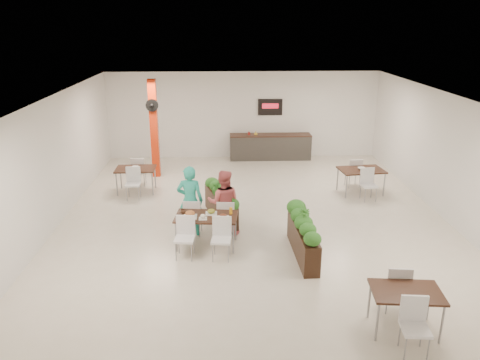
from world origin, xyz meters
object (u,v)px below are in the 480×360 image
diner_man (190,201)px  side_table_a (136,172)px  planter_left (221,200)px  service_counter (270,146)px  side_table_b (361,173)px  planter_right (303,234)px  diner_woman (224,202)px  main_table (206,220)px  red_column (154,128)px  side_table_c (406,298)px

diner_man → side_table_a: (-1.82, 3.04, -0.24)m
diner_man → planter_left: bearing=-124.0°
service_counter → side_table_b: bearing=-58.3°
planter_right → side_table_b: size_ratio=1.28×
service_counter → diner_woman: bearing=-105.6°
planter_right → diner_woman: bearing=145.3°
planter_right → service_counter: bearing=89.6°
diner_woman → side_table_b: (4.12, 2.65, -0.17)m
main_table → side_table_a: bearing=120.9°
red_column → side_table_a: (-0.41, -1.52, -1.02)m
red_column → side_table_b: 6.69m
main_table → side_table_b: size_ratio=1.05×
planter_right → side_table_a: (-4.35, 4.24, 0.11)m
red_column → side_table_b: size_ratio=1.93×
diner_man → side_table_c: (3.77, -3.90, -0.25)m
diner_woman → planter_right: size_ratio=0.76×
diner_woman → planter_right: diner_woman is taller
planter_right → diner_man: bearing=154.7°
planter_right → side_table_a: planter_right is taller
side_table_a → planter_right: bearing=-45.1°
service_counter → side_table_c: 10.39m
diner_man → diner_woman: (0.80, 0.00, -0.06)m
service_counter → side_table_b: service_counter is taller
diner_man → red_column: bearing=-66.7°
main_table → planter_right: size_ratio=0.82×
planter_left → planter_right: 2.74m
side_table_a → side_table_b: size_ratio=0.98×
main_table → diner_woman: (0.41, 0.65, 0.17)m
main_table → red_column: bearing=109.0°
red_column → planter_left: size_ratio=1.58×
main_table → planter_left: (0.34, 1.52, -0.11)m
diner_man → side_table_b: 5.60m
main_table → diner_woman: diner_woman is taller
red_column → side_table_c: red_column is taller
planter_right → side_table_b: (2.39, 3.85, 0.12)m
diner_man → planter_right: size_ratio=0.81×
diner_woman → side_table_c: diner_woman is taller
planter_left → side_table_c: bearing=-57.4°
red_column → diner_woman: size_ratio=1.98×
planter_right → planter_left: bearing=131.2°
planter_left → service_counter: bearing=71.5°
diner_man → planter_left: 1.18m
diner_woman → side_table_b: size_ratio=0.98×
diner_man → side_table_a: size_ratio=1.07×
main_table → diner_woman: size_ratio=1.08×
service_counter → main_table: bearing=-107.3°
planter_left → diner_woman: bearing=-85.3°
diner_man → planter_right: (2.53, -1.20, -0.35)m
planter_right → side_table_b: bearing=58.1°
service_counter → main_table: service_counter is taller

